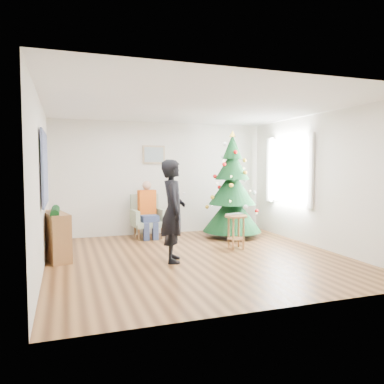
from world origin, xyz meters
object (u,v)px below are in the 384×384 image
object	(u,v)px
christmas_tree	(232,189)
standing_man	(173,211)
console	(56,236)
stool	(236,232)
armchair	(147,222)

from	to	relation	value
christmas_tree	standing_man	xyz separation A→B (m)	(-1.85, -1.69, -0.22)
standing_man	console	xyz separation A→B (m)	(-1.85, 0.81, -0.45)
stool	armchair	bearing A→B (deg)	129.99
stool	armchair	xyz separation A→B (m)	(-1.38, 1.65, 0.02)
stool	standing_man	world-z (taller)	standing_man
stool	console	size ratio (longest dim) A/B	0.65
console	christmas_tree	bearing A→B (deg)	0.25
christmas_tree	armchair	xyz separation A→B (m)	(-1.83, 0.50, -0.72)
standing_man	christmas_tree	bearing A→B (deg)	-34.44
christmas_tree	standing_man	world-z (taller)	christmas_tree
standing_man	stool	bearing A→B (deg)	-55.91
christmas_tree	stool	size ratio (longest dim) A/B	3.66
standing_man	console	world-z (taller)	standing_man
stool	console	bearing A→B (deg)	175.28
stool	standing_man	bearing A→B (deg)	-159.17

